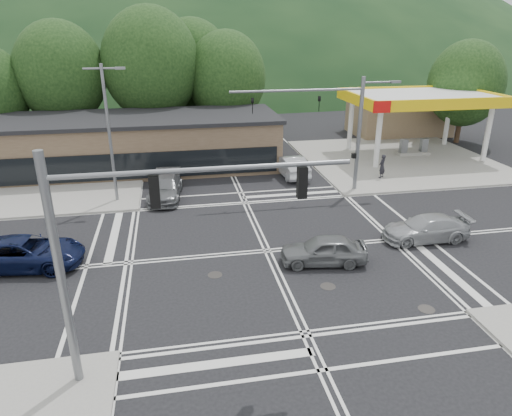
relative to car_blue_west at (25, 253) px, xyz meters
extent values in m
plane|color=black|center=(12.05, -0.53, -0.77)|extent=(120.00, 120.00, 0.00)
cube|color=gray|center=(27.05, 14.47, -0.70)|extent=(16.00, 16.00, 0.15)
cube|color=gray|center=(-2.95, 14.47, -0.70)|extent=(16.00, 16.00, 0.15)
cylinder|color=silver|center=(24.05, 12.47, 1.73)|extent=(0.44, 0.44, 5.00)
cylinder|color=silver|center=(24.05, 18.47, 1.73)|extent=(0.44, 0.44, 5.00)
cylinder|color=silver|center=(34.05, 12.47, 1.73)|extent=(0.44, 0.44, 5.00)
cylinder|color=silver|center=(34.05, 18.47, 1.73)|extent=(0.44, 0.44, 5.00)
cube|color=silver|center=(29.05, 15.47, 4.53)|extent=(12.00, 8.00, 0.60)
cube|color=yellow|center=(29.05, 11.47, 4.53)|extent=(12.20, 0.25, 0.90)
cube|color=yellow|center=(29.05, 19.47, 4.53)|extent=(12.20, 0.25, 0.90)
cube|color=yellow|center=(23.05, 15.47, 4.53)|extent=(0.25, 8.20, 0.90)
cube|color=yellow|center=(35.05, 15.47, 4.53)|extent=(0.25, 8.20, 0.90)
cube|color=red|center=(23.55, 11.32, 4.53)|extent=(1.40, 0.12, 0.90)
cube|color=gray|center=(29.05, 15.47, -0.52)|extent=(3.00, 1.00, 0.30)
cube|color=slate|center=(28.05, 15.47, 0.18)|extent=(0.60, 0.50, 1.30)
cube|color=slate|center=(30.05, 15.47, 0.18)|extent=(0.60, 0.50, 1.30)
cube|color=#846B4F|center=(32.05, 24.47, 1.13)|extent=(10.00, 6.00, 3.80)
cube|color=brown|center=(4.05, 16.47, 1.23)|extent=(24.00, 8.00, 4.00)
ellipsoid|color=#173319|center=(12.05, 89.47, -0.77)|extent=(252.00, 126.00, 140.00)
cylinder|color=#382619|center=(-1.95, 23.47, 1.65)|extent=(0.50, 0.50, 4.84)
ellipsoid|color=black|center=(-1.95, 23.47, 6.38)|extent=(8.00, 8.00, 9.20)
cylinder|color=#382619|center=(6.05, 23.47, 1.87)|extent=(0.50, 0.50, 5.28)
ellipsoid|color=black|center=(6.05, 23.47, 7.03)|extent=(9.00, 9.00, 10.35)
cylinder|color=#382619|center=(13.05, 23.47, 1.43)|extent=(0.50, 0.50, 4.40)
ellipsoid|color=black|center=(13.05, 23.47, 5.73)|extent=(7.60, 7.60, 8.74)
cylinder|color=#382619|center=(10.05, 27.47, 1.65)|extent=(0.50, 0.50, 4.84)
ellipsoid|color=black|center=(10.05, 27.47, 6.38)|extent=(8.40, 8.40, 9.66)
cylinder|color=#382619|center=(36.05, 19.47, 1.21)|extent=(0.50, 0.50, 3.96)
ellipsoid|color=black|center=(36.05, 19.47, 5.08)|extent=(7.20, 7.20, 8.28)
cylinder|color=slate|center=(3.55, 8.47, 3.73)|extent=(0.20, 0.20, 9.00)
cylinder|color=slate|center=(3.55, 8.47, 7.93)|extent=(2.20, 0.12, 0.12)
cube|color=slate|center=(4.65, 8.47, 7.93)|extent=(0.60, 0.25, 0.15)
cylinder|color=slate|center=(20.25, 7.67, 3.23)|extent=(0.28, 0.28, 8.00)
cylinder|color=slate|center=(15.75, 7.67, 6.43)|extent=(9.00, 0.16, 0.16)
imported|color=black|center=(17.25, 7.67, 5.53)|extent=(0.16, 0.20, 1.00)
imported|color=black|center=(12.75, 7.67, 5.53)|extent=(0.16, 0.20, 1.00)
cylinder|color=slate|center=(21.45, 7.67, 6.83)|extent=(2.40, 0.12, 0.12)
cube|color=slate|center=(22.55, 7.67, 6.83)|extent=(0.70, 0.30, 0.15)
cube|color=black|center=(20.00, 7.67, 1.83)|extent=(0.25, 0.30, 0.35)
cylinder|color=slate|center=(3.85, -8.73, 3.23)|extent=(0.28, 0.28, 8.00)
cylinder|color=slate|center=(8.35, -8.73, 6.43)|extent=(9.00, 0.16, 0.16)
cube|color=black|center=(6.85, -8.73, 5.83)|extent=(0.30, 0.25, 1.00)
cube|color=black|center=(11.35, -8.73, 5.83)|extent=(0.30, 0.25, 1.00)
imported|color=black|center=(0.00, 0.00, 0.00)|extent=(5.84, 3.24, 1.55)
imported|color=slate|center=(14.52, -2.35, -0.04)|extent=(4.51, 2.35, 1.46)
imported|color=#9A9CA0|center=(20.95, -0.83, -0.07)|extent=(4.85, 2.06, 1.40)
imported|color=#B5B7BD|center=(16.61, 11.91, 0.04)|extent=(1.98, 5.00, 1.62)
imported|color=white|center=(13.05, 16.61, -0.06)|extent=(1.73, 4.21, 1.43)
imported|color=#5B5D60|center=(6.80, 8.62, -0.01)|extent=(2.70, 5.43, 1.52)
imported|color=black|center=(23.22, 9.63, 0.30)|extent=(0.80, 0.76, 1.84)
camera|label=1|loc=(7.44, -21.68, 10.39)|focal=32.00mm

